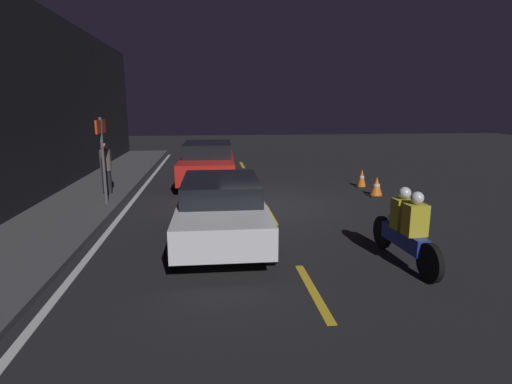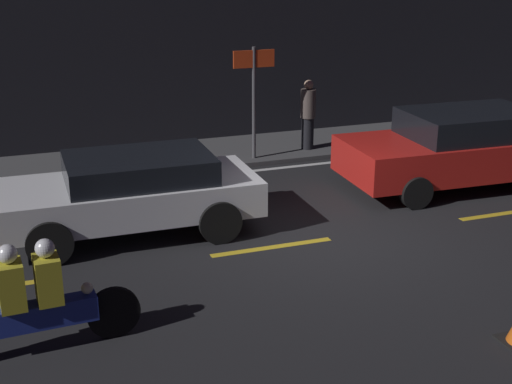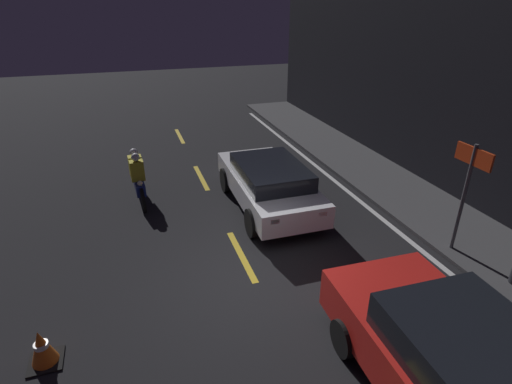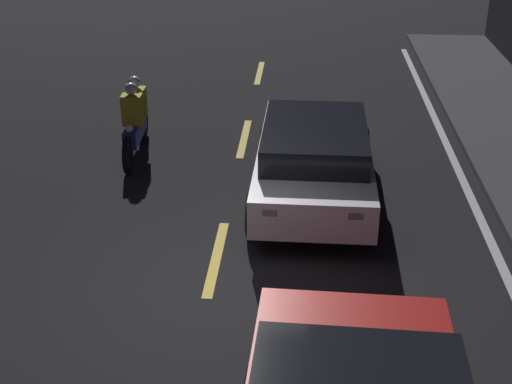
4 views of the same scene
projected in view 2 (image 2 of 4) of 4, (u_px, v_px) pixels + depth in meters
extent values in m
plane|color=black|center=(330.00, 239.00, 11.51)|extent=(56.00, 56.00, 0.00)
cube|color=#424244|center=(230.00, 152.00, 16.18)|extent=(28.00, 2.28, 0.10)
cube|color=black|center=(211.00, 20.00, 16.40)|extent=(28.00, 0.30, 5.75)
cube|color=gold|center=(272.00, 247.00, 11.19)|extent=(2.00, 0.14, 0.01)
cube|color=gold|center=(508.00, 213.00, 12.63)|extent=(2.00, 0.14, 0.01)
cube|color=silver|center=(250.00, 171.00, 14.96)|extent=(25.20, 0.14, 0.01)
cube|color=silver|center=(128.00, 198.00, 11.52)|extent=(4.23, 1.79, 0.56)
cube|color=black|center=(139.00, 168.00, 11.43)|extent=(2.33, 1.59, 0.41)
cube|color=red|center=(260.00, 186.00, 11.61)|extent=(0.06, 0.20, 0.10)
cube|color=red|center=(239.00, 167.00, 12.62)|extent=(0.06, 0.20, 0.10)
cylinder|color=black|center=(49.00, 243.00, 10.45)|extent=(0.70, 0.19, 0.70)
cylinder|color=black|center=(43.00, 206.00, 11.97)|extent=(0.70, 0.19, 0.70)
cylinder|color=black|center=(220.00, 222.00, 11.26)|extent=(0.70, 0.19, 0.70)
cylinder|color=black|center=(193.00, 189.00, 12.78)|extent=(0.70, 0.19, 0.70)
cube|color=red|center=(458.00, 154.00, 13.87)|extent=(4.61, 2.02, 0.69)
cube|color=black|center=(471.00, 123.00, 13.74)|extent=(2.55, 1.76, 0.49)
cylinder|color=black|center=(416.00, 193.00, 12.75)|extent=(0.61, 0.20, 0.60)
cylinder|color=black|center=(370.00, 165.00, 14.39)|extent=(0.61, 0.20, 0.60)
cylinder|color=black|center=(489.00, 153.00, 15.21)|extent=(0.61, 0.20, 0.60)
cylinder|color=black|center=(114.00, 312.00, 8.54)|extent=(0.65, 0.12, 0.65)
cube|color=navy|center=(43.00, 314.00, 8.19)|extent=(1.25, 0.31, 0.30)
sphere|color=#F2EABF|center=(87.00, 288.00, 8.31)|extent=(0.14, 0.14, 0.14)
cube|color=gold|center=(48.00, 279.00, 8.09)|extent=(0.30, 0.37, 0.55)
sphere|color=silver|center=(45.00, 248.00, 7.96)|extent=(0.22, 0.22, 0.22)
cube|color=gold|center=(11.00, 286.00, 7.94)|extent=(0.30, 0.37, 0.55)
sphere|color=silver|center=(7.00, 254.00, 7.82)|extent=(0.22, 0.22, 0.22)
cylinder|color=black|center=(307.00, 133.00, 16.14)|extent=(0.28, 0.28, 0.72)
cylinder|color=#594C47|center=(308.00, 103.00, 15.92)|extent=(0.34, 0.34, 0.64)
sphere|color=tan|center=(309.00, 85.00, 15.78)|extent=(0.21, 0.21, 0.21)
cylinder|color=#4C4C51|center=(254.00, 104.00, 15.16)|extent=(0.08, 0.08, 2.40)
cube|color=red|center=(254.00, 59.00, 14.85)|extent=(0.90, 0.05, 0.36)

